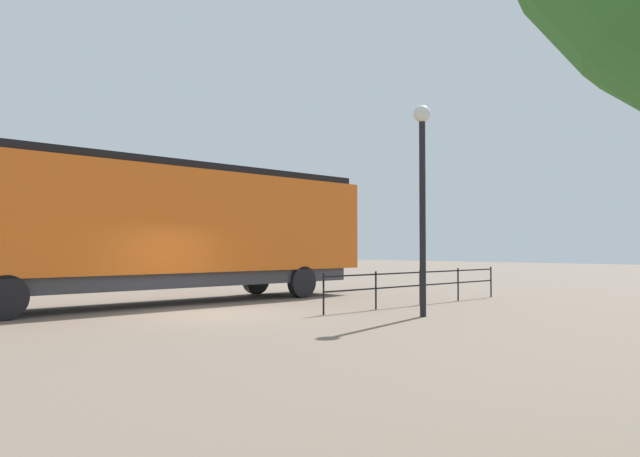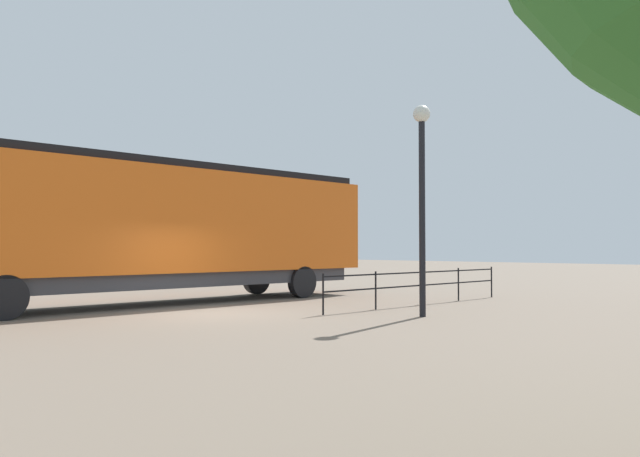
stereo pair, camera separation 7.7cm
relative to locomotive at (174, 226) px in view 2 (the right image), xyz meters
name	(u,v)px [view 2 (the right image)]	position (x,y,z in m)	size (l,w,h in m)	color
ground_plane	(210,314)	(3.48, -0.99, -2.44)	(120.00, 120.00, 0.00)	#756656
locomotive	(174,226)	(0.00, 0.00, 0.00)	(2.86, 15.24, 4.39)	orange
lamp_post	(422,176)	(7.83, 2.46, 1.14)	(0.44, 0.44, 5.39)	black
platform_fence	(420,282)	(5.79, 5.12, -1.73)	(0.05, 8.43, 1.08)	black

